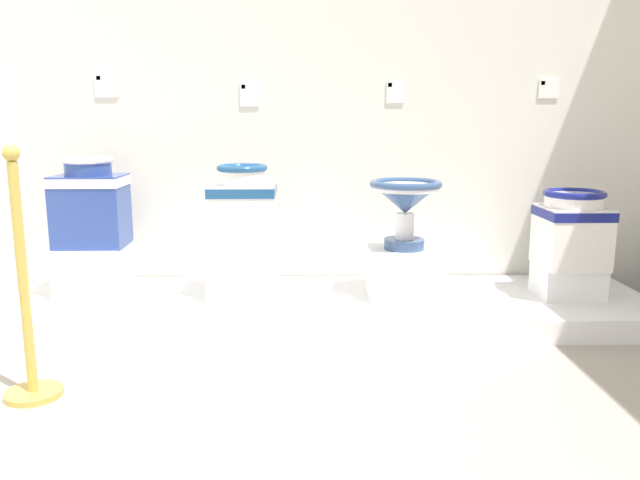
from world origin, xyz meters
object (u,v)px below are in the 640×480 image
at_px(antique_toilet_broad_patterned, 572,226).
at_px(info_placard_second, 250,94).
at_px(antique_toilet_tall_cobalt, 243,206).
at_px(plinth_block_squat_floral, 403,272).
at_px(info_placard_first, 106,85).
at_px(plinth_block_broad_patterned, 568,281).
at_px(stanchion_post_near_left, 27,317).
at_px(antique_toilet_squat_floral, 405,199).
at_px(plinth_block_pale_glazed, 95,270).
at_px(info_placard_third, 395,91).
at_px(antique_toilet_pale_glazed, 90,201).
at_px(info_placard_fourth, 549,89).
at_px(plinth_block_tall_cobalt, 245,271).

height_order(antique_toilet_broad_patterned, info_placard_second, info_placard_second).
bearing_deg(antique_toilet_tall_cobalt, plinth_block_squat_floral, -3.08).
bearing_deg(info_placard_first, plinth_block_broad_patterned, -10.41).
bearing_deg(plinth_block_broad_patterned, stanchion_post_near_left, -159.59).
bearing_deg(plinth_block_broad_patterned, info_placard_first, 169.59).
distance_m(antique_toilet_squat_floral, stanchion_post_near_left, 1.95).
bearing_deg(antique_toilet_tall_cobalt, plinth_block_pale_glazed, 177.36).
xyz_separation_m(plinth_block_pale_glazed, info_placard_second, (0.86, 0.38, 0.98)).
bearing_deg(info_placard_third, antique_toilet_tall_cobalt, -154.82).
height_order(plinth_block_pale_glazed, info_placard_third, info_placard_third).
xyz_separation_m(antique_toilet_pale_glazed, info_placard_third, (1.73, 0.38, 0.61)).
xyz_separation_m(plinth_block_broad_patterned, info_placard_third, (-0.92, 0.49, 1.05)).
xyz_separation_m(antique_toilet_tall_cobalt, plinth_block_squat_floral, (0.89, -0.05, -0.37)).
xyz_separation_m(plinth_block_broad_patterned, info_placard_second, (-1.80, 0.49, 1.04)).
distance_m(antique_toilet_squat_floral, info_placard_third, 0.75).
bearing_deg(info_placard_first, info_placard_third, -0.00).
relative_size(antique_toilet_squat_floral, info_placard_second, 2.73).
distance_m(plinth_block_squat_floral, antique_toilet_squat_floral, 0.41).
height_order(antique_toilet_tall_cobalt, plinth_block_squat_floral, antique_toilet_tall_cobalt).
distance_m(plinth_block_squat_floral, info_placard_third, 1.10).
distance_m(plinth_block_broad_patterned, info_placard_second, 2.13).
relative_size(plinth_block_squat_floral, plinth_block_broad_patterned, 1.15).
xyz_separation_m(antique_toilet_broad_patterned, info_placard_third, (-0.92, 0.49, 0.74)).
xyz_separation_m(info_placard_second, info_placard_third, (0.87, -0.00, 0.02)).
bearing_deg(plinth_block_squat_floral, plinth_block_pale_glazed, 177.14).
bearing_deg(antique_toilet_broad_patterned, plinth_block_broad_patterned, 0.00).
bearing_deg(info_placard_third, plinth_block_pale_glazed, -167.68).
distance_m(antique_toilet_tall_cobalt, info_placard_fourth, 1.97).
height_order(antique_toilet_tall_cobalt, antique_toilet_squat_floral, antique_toilet_tall_cobalt).
xyz_separation_m(antique_toilet_broad_patterned, info_placard_fourth, (0.01, 0.49, 0.76)).
bearing_deg(plinth_block_pale_glazed, antique_toilet_broad_patterned, -2.32).
relative_size(antique_toilet_tall_cobalt, plinth_block_broad_patterned, 1.35).
distance_m(info_placard_third, info_placard_fourth, 0.93).
bearing_deg(plinth_block_squat_floral, antique_toilet_broad_patterned, -1.30).
height_order(antique_toilet_pale_glazed, info_placard_second, info_placard_second).
bearing_deg(info_placard_first, antique_toilet_pale_glazed, -91.83).
bearing_deg(info_placard_first, antique_toilet_tall_cobalt, -26.61).
relative_size(plinth_block_broad_patterned, stanchion_post_near_left, 0.33).
xyz_separation_m(antique_toilet_tall_cobalt, antique_toilet_broad_patterned, (1.81, -0.07, -0.11)).
xyz_separation_m(plinth_block_squat_floral, stanchion_post_near_left, (-1.65, -0.98, 0.07)).
bearing_deg(info_placard_fourth, stanchion_post_near_left, -150.78).
relative_size(antique_toilet_pale_glazed, plinth_block_squat_floral, 1.28).
bearing_deg(antique_toilet_squat_floral, antique_toilet_pale_glazed, 177.14).
distance_m(info_placard_fourth, stanchion_post_near_left, 3.10).
xyz_separation_m(plinth_block_broad_patterned, stanchion_post_near_left, (-2.58, -0.96, 0.12)).
distance_m(plinth_block_squat_floral, antique_toilet_broad_patterned, 0.96).
relative_size(plinth_block_tall_cobalt, info_placard_fourth, 3.12).
bearing_deg(antique_toilet_pale_glazed, plinth_block_broad_patterned, -2.32).
xyz_separation_m(antique_toilet_pale_glazed, antique_toilet_tall_cobalt, (0.84, -0.04, -0.03)).
relative_size(antique_toilet_squat_floral, info_placard_first, 2.81).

